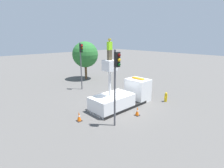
# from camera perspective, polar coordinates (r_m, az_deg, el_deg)

# --- Properties ---
(ground_plane) EXTENTS (120.00, 120.00, 0.00)m
(ground_plane) POSITION_cam_1_polar(r_m,az_deg,el_deg) (16.67, 2.17, -7.56)
(ground_plane) COLOR #565451
(bucket_truck) EXTENTS (6.50, 2.32, 4.55)m
(bucket_truck) POSITION_cam_1_polar(r_m,az_deg,el_deg) (16.72, 3.53, -4.19)
(bucket_truck) COLOR black
(bucket_truck) RESTS_ON ground
(worker) EXTENTS (0.40, 0.26, 1.75)m
(worker) POSITION_cam_1_polar(r_m,az_deg,el_deg) (14.63, -0.80, 11.22)
(worker) COLOR brown
(worker) RESTS_ON bucket_truck
(traffic_light_pole) EXTENTS (0.34, 0.57, 5.60)m
(traffic_light_pole) POSITION_cam_1_polar(r_m,az_deg,el_deg) (12.00, 1.40, 3.29)
(traffic_light_pole) COLOR #515156
(traffic_light_pole) RESTS_ON ground
(traffic_light_across) EXTENTS (0.34, 0.57, 5.79)m
(traffic_light_across) POSITION_cam_1_polar(r_m,az_deg,el_deg) (21.69, -10.03, 8.68)
(traffic_light_across) COLOR #515156
(traffic_light_across) RESTS_ON ground
(fire_hydrant) EXTENTS (0.52, 0.28, 0.98)m
(fire_hydrant) POSITION_cam_1_polar(r_m,az_deg,el_deg) (18.72, 17.17, -4.11)
(fire_hydrant) COLOR gold
(fire_hydrant) RESTS_ON ground
(traffic_cone_rear) EXTENTS (0.40, 0.40, 0.78)m
(traffic_cone_rear) POSITION_cam_1_polar(r_m,az_deg,el_deg) (14.16, -10.71, -10.42)
(traffic_cone_rear) COLOR black
(traffic_cone_rear) RESTS_ON ground
(traffic_cone_curbside) EXTENTS (0.39, 0.39, 0.77)m
(traffic_cone_curbside) POSITION_cam_1_polar(r_m,az_deg,el_deg) (15.02, 8.24, -8.82)
(traffic_cone_curbside) COLOR black
(traffic_cone_curbside) RESTS_ON ground
(tree_left_bg) EXTENTS (3.93, 3.93, 5.81)m
(tree_left_bg) POSITION_cam_1_polar(r_m,az_deg,el_deg) (27.39, -8.73, 9.48)
(tree_left_bg) COLOR brown
(tree_left_bg) RESTS_ON ground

